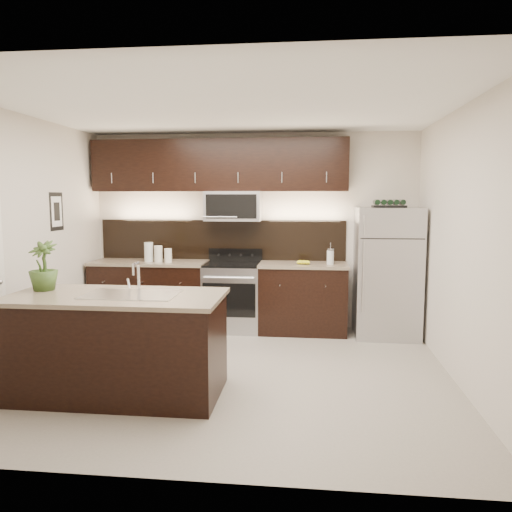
{
  "coord_description": "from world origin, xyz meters",
  "views": [
    {
      "loc": [
        0.81,
        -4.96,
        1.82
      ],
      "look_at": [
        0.2,
        0.55,
        1.17
      ],
      "focal_mm": 35.0,
      "sensor_mm": 36.0,
      "label": 1
    }
  ],
  "objects": [
    {
      "name": "upper_fixtures",
      "position": [
        -0.43,
        1.84,
        2.14
      ],
      "size": [
        3.49,
        0.4,
        1.66
      ],
      "color": "black",
      "rests_on": "counter_run"
    },
    {
      "name": "island",
      "position": [
        -0.96,
        -0.66,
        0.47
      ],
      "size": [
        1.96,
        0.96,
        0.94
      ],
      "color": "black",
      "rests_on": "ground"
    },
    {
      "name": "plant",
      "position": [
        -1.71,
        -0.53,
        1.18
      ],
      "size": [
        0.28,
        0.28,
        0.47
      ],
      "primitive_type": "imported",
      "rotation": [
        0.0,
        0.0,
        -0.07
      ],
      "color": "#365221",
      "rests_on": "island"
    },
    {
      "name": "sink_faucet",
      "position": [
        -0.81,
        -0.65,
        0.96
      ],
      "size": [
        0.84,
        0.5,
        0.28
      ],
      "color": "silver",
      "rests_on": "island"
    },
    {
      "name": "ground",
      "position": [
        0.0,
        0.0,
        0.0
      ],
      "size": [
        4.5,
        4.5,
        0.0
      ],
      "primitive_type": "plane",
      "color": "gray",
      "rests_on": "ground"
    },
    {
      "name": "counter_run",
      "position": [
        -0.46,
        1.69,
        0.47
      ],
      "size": [
        3.51,
        0.65,
        0.94
      ],
      "color": "black",
      "rests_on": "ground"
    },
    {
      "name": "bananas",
      "position": [
        0.67,
        1.61,
        0.97
      ],
      "size": [
        0.2,
        0.17,
        0.06
      ],
      "primitive_type": "ellipsoid",
      "rotation": [
        0.0,
        0.0,
        -0.16
      ],
      "color": "#CECD1D",
      "rests_on": "counter_run"
    },
    {
      "name": "refrigerator",
      "position": [
        1.8,
        1.63,
        0.84
      ],
      "size": [
        0.81,
        0.73,
        1.69
      ],
      "primitive_type": "cube",
      "color": "#B2B2B7",
      "rests_on": "ground"
    },
    {
      "name": "room_walls",
      "position": [
        -0.11,
        -0.04,
        1.7
      ],
      "size": [
        4.52,
        4.02,
        2.71
      ],
      "color": "beige",
      "rests_on": "ground"
    },
    {
      "name": "canisters",
      "position": [
        -1.3,
        1.62,
        1.06
      ],
      "size": [
        0.4,
        0.16,
        0.27
      ],
      "rotation": [
        0.0,
        0.0,
        -0.16
      ],
      "color": "silver",
      "rests_on": "counter_run"
    },
    {
      "name": "wine_rack",
      "position": [
        1.8,
        1.63,
        1.73
      ],
      "size": [
        0.42,
        0.26,
        0.1
      ],
      "color": "black",
      "rests_on": "refrigerator"
    },
    {
      "name": "french_press",
      "position": [
        1.06,
        1.64,
        1.04
      ],
      "size": [
        0.1,
        0.1,
        0.28
      ],
      "rotation": [
        0.0,
        0.0,
        -0.01
      ],
      "color": "silver",
      "rests_on": "counter_run"
    }
  ]
}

